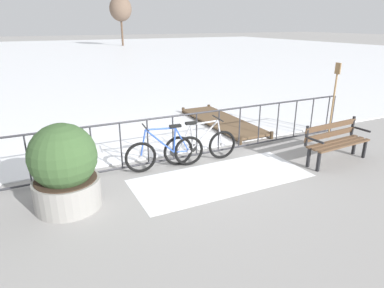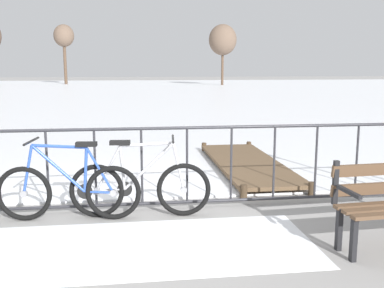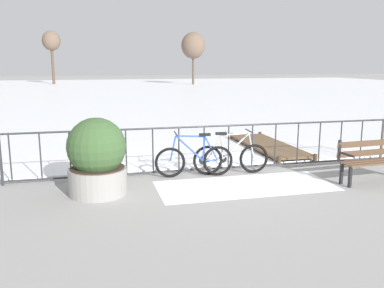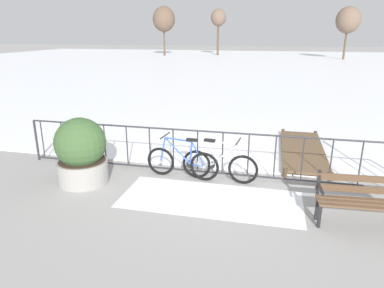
% 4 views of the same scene
% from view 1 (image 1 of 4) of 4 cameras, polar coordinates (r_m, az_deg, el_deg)
% --- Properties ---
extents(ground_plane, '(160.00, 160.00, 0.00)m').
position_cam_1_polar(ground_plane, '(7.71, -1.16, -2.63)').
color(ground_plane, gray).
extents(frozen_pond, '(80.00, 56.00, 0.03)m').
position_cam_1_polar(frozen_pond, '(35.12, -21.85, 13.66)').
color(frozen_pond, white).
rests_on(frozen_pond, ground).
extents(snow_patch, '(3.55, 1.50, 0.01)m').
position_cam_1_polar(snow_patch, '(6.85, 4.97, -5.68)').
color(snow_patch, white).
rests_on(snow_patch, ground).
extents(railing_fence, '(9.06, 0.06, 1.07)m').
position_cam_1_polar(railing_fence, '(7.52, -1.19, 1.32)').
color(railing_fence, '#2D2D33').
rests_on(railing_fence, ground).
extents(bicycle_near_railing, '(1.71, 0.52, 0.97)m').
position_cam_1_polar(bicycle_near_railing, '(7.13, -4.48, -1.41)').
color(bicycle_near_railing, black).
rests_on(bicycle_near_railing, ground).
extents(bicycle_second, '(1.71, 0.52, 0.97)m').
position_cam_1_polar(bicycle_second, '(7.47, 1.45, -0.35)').
color(bicycle_second, black).
rests_on(bicycle_second, ground).
extents(park_bench, '(1.63, 0.58, 0.89)m').
position_cam_1_polar(park_bench, '(8.12, 22.93, 0.77)').
color(park_bench, brown).
rests_on(park_bench, ground).
extents(planter_with_shrub, '(1.09, 1.09, 1.45)m').
position_cam_1_polar(planter_with_shrub, '(5.92, -20.62, -3.84)').
color(planter_with_shrub, gray).
rests_on(planter_with_shrub, ground).
extents(oar_upright, '(0.04, 0.16, 1.98)m').
position_cam_1_polar(oar_upright, '(9.60, 22.72, 7.44)').
color(oar_upright, '#937047').
rests_on(oar_upright, ground).
extents(wooden_dock, '(1.10, 3.56, 0.20)m').
position_cam_1_polar(wooden_dock, '(10.35, 5.06, 3.89)').
color(wooden_dock, brown).
rests_on(wooden_dock, ground).
extents(tree_far_west, '(2.76, 2.76, 6.02)m').
position_cam_1_polar(tree_far_west, '(46.78, -11.90, 21.29)').
color(tree_far_west, brown).
rests_on(tree_far_west, ground).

